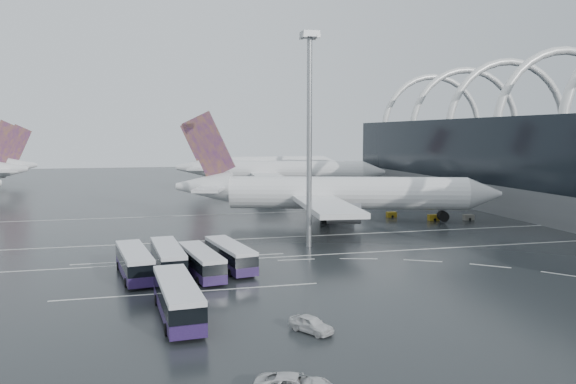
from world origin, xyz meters
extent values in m
plane|color=black|center=(0.00, 0.00, 0.00)|extent=(420.00, 420.00, 0.00)
torus|color=white|center=(58.00, 28.00, 18.00)|extent=(33.80, 1.80, 33.80)
torus|color=white|center=(58.00, 47.00, 18.00)|extent=(33.80, 1.80, 33.80)
torus|color=white|center=(58.00, 66.00, 18.00)|extent=(33.80, 1.80, 33.80)
torus|color=white|center=(58.00, 85.00, 18.00)|extent=(33.80, 1.80, 33.80)
cube|color=silver|center=(0.00, -2.00, 0.01)|extent=(120.00, 0.25, 0.01)
cube|color=silver|center=(0.00, 12.00, 0.01)|extent=(120.00, 0.25, 0.01)
cube|color=silver|center=(0.00, 40.00, 0.01)|extent=(120.00, 0.25, 0.01)
cube|color=silver|center=(-24.00, -16.00, 0.01)|extent=(28.00, 0.25, 0.01)
cube|color=silver|center=(-24.00, 0.00, 0.01)|extent=(28.00, 0.25, 0.01)
cylinder|color=silver|center=(8.51, 25.06, 5.42)|extent=(44.23, 19.13, 6.17)
cone|color=silver|center=(32.75, 17.49, 5.42)|extent=(7.93, 7.79, 6.17)
cone|color=silver|center=(-17.76, 33.27, 6.49)|extent=(11.99, 9.06, 6.17)
cube|color=#44196C|center=(-16.74, 32.95, 14.36)|extent=(9.97, 3.66, 13.07)
cube|color=silver|center=(-15.73, 32.64, 6.49)|extent=(10.28, 19.70, 0.53)
cube|color=silver|center=(0.49, 13.64, 4.79)|extent=(9.89, 27.17, 0.85)
cube|color=silver|center=(8.42, 39.02, 4.79)|extent=(19.52, 26.82, 0.85)
cylinder|color=slate|center=(4.64, 16.24, 2.87)|extent=(6.66, 5.20, 3.62)
cylinder|color=slate|center=(10.35, 34.51, 2.87)|extent=(6.66, 5.20, 3.62)
cube|color=black|center=(4.45, 26.33, 1.17)|extent=(14.21, 10.30, 2.34)
cylinder|color=silver|center=(11.34, 84.13, 5.53)|extent=(43.70, 18.56, 6.29)
cone|color=silver|center=(35.41, 76.93, 5.53)|extent=(8.04, 7.89, 6.29)
cone|color=silver|center=(-14.80, 91.96, 6.62)|extent=(12.20, 9.14, 6.29)
cube|color=#44196C|center=(-13.76, 91.65, 14.64)|extent=(10.20, 3.62, 13.33)
cube|color=silver|center=(-12.72, 91.34, 6.62)|extent=(10.27, 20.10, 0.54)
cube|color=silver|center=(3.30, 72.39, 4.88)|extent=(9.77, 27.64, 0.87)
cube|color=silver|center=(11.07, 98.37, 4.88)|extent=(19.67, 27.44, 0.87)
cylinder|color=slate|center=(7.51, 75.09, 2.93)|extent=(6.77, 5.24, 3.69)
cylinder|color=slate|center=(13.10, 93.80, 2.93)|extent=(6.77, 5.24, 3.69)
cube|color=black|center=(7.19, 85.38, 1.19)|extent=(14.46, 10.38, 2.39)
cylinder|color=silver|center=(18.35, 133.58, 5.11)|extent=(38.99, 6.29, 5.81)
cone|color=silver|center=(40.81, 133.86, 5.11)|extent=(6.08, 5.88, 5.81)
cone|color=silver|center=(-6.12, 133.27, 6.11)|extent=(10.08, 5.93, 5.81)
cube|color=#44196C|center=(-5.12, 133.28, 13.51)|extent=(9.65, 0.72, 12.31)
cube|color=silver|center=(-4.11, 133.30, 6.11)|extent=(4.73, 18.07, 0.50)
cube|color=silver|center=(14.50, 121.01, 4.50)|extent=(12.34, 25.95, 0.80)
cube|color=silver|center=(14.19, 146.04, 4.50)|extent=(11.77, 25.91, 0.80)
cylinder|color=slate|center=(17.46, 124.55, 2.70)|extent=(5.55, 3.47, 3.40)
cylinder|color=slate|center=(17.23, 142.57, 2.70)|extent=(5.55, 3.47, 3.40)
cube|color=black|center=(14.34, 133.53, 1.10)|extent=(12.09, 6.56, 2.20)
cone|color=silver|center=(-66.87, 99.34, 6.35)|extent=(12.00, 9.95, 6.04)
cube|color=#44196C|center=(-67.81, 98.89, 14.06)|extent=(9.32, 4.90, 12.80)
cube|color=silver|center=(-68.75, 98.44, 6.35)|extent=(12.34, 18.93, 0.52)
cone|color=silver|center=(-68.74, 125.15, 6.09)|extent=(11.50, 9.46, 5.79)
cube|color=#44196C|center=(-69.65, 124.73, 13.49)|extent=(8.98, 4.59, 12.28)
cube|color=silver|center=(-70.56, 124.31, 6.09)|extent=(11.65, 18.21, 0.50)
cube|color=#251441|center=(-29.79, -8.19, 0.91)|extent=(4.80, 13.37, 1.11)
cube|color=black|center=(-29.79, -8.19, 2.11)|extent=(4.82, 13.12, 1.31)
cube|color=silver|center=(-29.79, -8.19, 2.99)|extent=(4.80, 13.37, 0.45)
cylinder|color=black|center=(-27.79, -12.13, 0.50)|extent=(0.50, 1.05, 1.01)
cylinder|color=black|center=(-30.56, -12.54, 0.50)|extent=(0.50, 1.05, 1.01)
cylinder|color=black|center=(-29.01, -3.84, 0.50)|extent=(0.50, 1.05, 1.01)
cylinder|color=black|center=(-31.78, -4.25, 0.50)|extent=(0.50, 1.05, 1.01)
cube|color=#251441|center=(-25.91, -6.76, 0.90)|extent=(3.99, 13.24, 1.10)
cube|color=black|center=(-25.91, -6.76, 2.11)|extent=(4.03, 12.99, 1.30)
cube|color=silver|center=(-25.91, -6.76, 2.99)|extent=(3.99, 13.24, 0.45)
cylinder|color=black|center=(-24.17, -10.81, 0.50)|extent=(0.43, 1.03, 1.00)
cylinder|color=black|center=(-26.96, -11.04, 0.50)|extent=(0.43, 1.03, 1.00)
cylinder|color=black|center=(-24.87, -2.48, 0.50)|extent=(0.43, 1.03, 1.00)
cylinder|color=black|center=(-27.66, -2.72, 0.50)|extent=(0.43, 1.03, 1.00)
cube|color=#251441|center=(-22.19, -9.39, 0.85)|extent=(4.71, 12.62, 1.04)
cube|color=black|center=(-22.19, -9.39, 1.99)|extent=(4.73, 12.38, 1.23)
cube|color=silver|center=(-22.19, -9.39, 2.82)|extent=(4.71, 12.62, 0.43)
cylinder|color=black|center=(-20.24, -13.07, 0.47)|extent=(0.48, 0.99, 0.95)
cylinder|color=black|center=(-22.85, -13.50, 0.47)|extent=(0.48, 0.99, 0.95)
cylinder|color=black|center=(-21.52, -5.28, 0.47)|extent=(0.48, 0.99, 0.95)
cylinder|color=black|center=(-24.13, -5.71, 0.47)|extent=(0.48, 0.99, 0.95)
cube|color=#251441|center=(-18.37, -6.67, 0.87)|extent=(5.03, 12.81, 1.06)
cube|color=black|center=(-18.37, -6.67, 2.02)|extent=(5.04, 12.57, 1.25)
cube|color=silver|center=(-18.37, -6.67, 2.86)|extent=(5.03, 12.81, 0.43)
cylinder|color=black|center=(-16.33, -10.36, 0.48)|extent=(0.51, 1.01, 0.96)
cylinder|color=black|center=(-18.96, -10.85, 0.48)|extent=(0.51, 1.01, 0.96)
cylinder|color=black|center=(-17.79, -2.49, 0.48)|extent=(0.51, 1.01, 0.96)
cylinder|color=black|center=(-20.42, -2.98, 0.48)|extent=(0.51, 1.01, 0.96)
cube|color=#251441|center=(-25.63, -24.16, 0.94)|extent=(4.10, 13.83, 1.15)
cube|color=black|center=(-25.63, -24.16, 2.20)|extent=(4.14, 13.56, 1.36)
cube|color=silver|center=(-25.63, -24.16, 3.12)|extent=(4.10, 13.83, 0.47)
cylinder|color=black|center=(-23.83, -28.39, 0.52)|extent=(0.45, 1.07, 1.05)
cylinder|color=black|center=(-26.74, -28.62, 0.52)|extent=(0.45, 1.07, 1.05)
cylinder|color=black|center=(-24.52, -19.70, 0.52)|extent=(0.45, 1.07, 1.05)
cylinder|color=black|center=(-27.43, -19.93, 0.52)|extent=(0.45, 1.07, 1.05)
imported|color=silver|center=(-14.92, -30.69, 0.70)|extent=(3.61, 4.38, 1.41)
cylinder|color=gray|center=(-5.25, 3.61, 15.14)|extent=(0.76, 0.76, 30.28)
cube|color=gray|center=(-5.25, 3.61, 30.60)|extent=(2.38, 2.38, 0.87)
cube|color=white|center=(-5.25, 3.61, 30.28)|extent=(2.16, 2.16, 0.43)
cube|color=#A98616|center=(24.97, 22.09, 0.55)|extent=(2.03, 1.20, 1.11)
cube|color=slate|center=(31.81, 20.98, 0.53)|extent=(1.95, 1.15, 1.06)
cube|color=#A98616|center=(18.86, 27.88, 0.52)|extent=(1.89, 1.12, 1.03)
camera|label=1|loc=(-27.81, -74.62, 16.69)|focal=35.00mm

